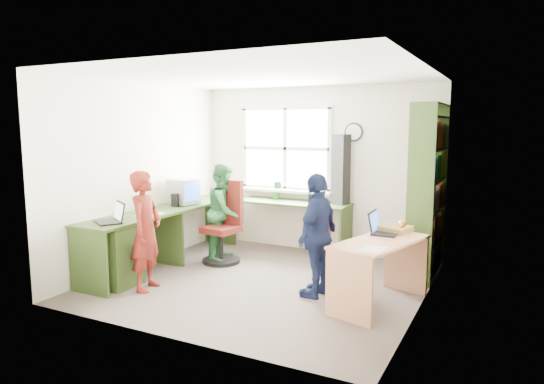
% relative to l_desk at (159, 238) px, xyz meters
% --- Properties ---
extents(room, '(3.64, 3.44, 2.44)m').
position_rel_l_desk_xyz_m(room, '(1.32, 0.38, 0.76)').
color(room, '#4E443D').
rests_on(room, ground).
extents(l_desk, '(2.38, 2.95, 0.75)m').
position_rel_l_desk_xyz_m(l_desk, '(0.00, 0.00, 0.00)').
color(l_desk, '#324A1D').
rests_on(l_desk, ground).
extents(right_desk, '(0.84, 1.28, 0.68)m').
position_rel_l_desk_xyz_m(right_desk, '(2.72, 0.19, 0.04)').
color(right_desk, tan).
rests_on(right_desk, ground).
extents(bookshelf, '(0.30, 1.02, 2.10)m').
position_rel_l_desk_xyz_m(bookshelf, '(2.96, 1.47, 0.55)').
color(bookshelf, '#324A1D').
rests_on(bookshelf, ground).
extents(swivel_chair, '(0.58, 0.58, 1.10)m').
position_rel_l_desk_xyz_m(swivel_chair, '(0.43, 0.86, 0.02)').
color(swivel_chair, black).
rests_on(swivel_chair, ground).
extents(wooden_chair, '(0.43, 0.43, 0.89)m').
position_rel_l_desk_xyz_m(wooden_chair, '(2.15, 0.45, 0.03)').
color(wooden_chair, '#832B4D').
rests_on(wooden_chair, ground).
extents(crt_monitor, '(0.42, 0.39, 0.35)m').
position_rel_l_desk_xyz_m(crt_monitor, '(-0.21, 0.80, 0.47)').
color(crt_monitor, '#AAAAAF').
rests_on(crt_monitor, l_desk).
extents(laptop_left, '(0.44, 0.42, 0.23)m').
position_rel_l_desk_xyz_m(laptop_left, '(-0.15, -0.60, 0.35)').
color(laptop_left, black).
rests_on(laptop_left, l_desk).
extents(laptop_right, '(0.30, 0.36, 0.24)m').
position_rel_l_desk_xyz_m(laptop_right, '(2.64, 0.52, 0.28)').
color(laptop_right, black).
rests_on(laptop_right, right_desk).
extents(speaker_a, '(0.11, 0.11, 0.18)m').
position_rel_l_desk_xyz_m(speaker_a, '(-0.19, 0.60, 0.38)').
color(speaker_a, black).
rests_on(speaker_a, l_desk).
extents(speaker_b, '(0.10, 0.10, 0.17)m').
position_rel_l_desk_xyz_m(speaker_b, '(-0.20, 1.09, 0.38)').
color(speaker_b, black).
rests_on(speaker_b, l_desk).
extents(cd_tower, '(0.24, 0.23, 0.97)m').
position_rel_l_desk_xyz_m(cd_tower, '(1.74, 1.82, 0.78)').
color(cd_tower, black).
rests_on(cd_tower, l_desk).
extents(game_box, '(0.38, 0.38, 0.06)m').
position_rel_l_desk_xyz_m(game_box, '(2.75, 0.66, 0.26)').
color(game_box, red).
rests_on(game_box, right_desk).
extents(paper_a, '(0.24, 0.33, 0.00)m').
position_rel_l_desk_xyz_m(paper_a, '(-0.09, -0.03, 0.30)').
color(paper_a, silver).
rests_on(paper_a, l_desk).
extents(paper_b, '(0.24, 0.31, 0.00)m').
position_rel_l_desk_xyz_m(paper_b, '(2.75, -0.21, 0.23)').
color(paper_b, silver).
rests_on(paper_b, right_desk).
extents(potted_plant, '(0.16, 0.13, 0.28)m').
position_rel_l_desk_xyz_m(potted_plant, '(0.76, 1.79, 0.43)').
color(potted_plant, '#2C6F35').
rests_on(potted_plant, l_desk).
extents(person_red, '(0.44, 0.56, 1.35)m').
position_rel_l_desk_xyz_m(person_red, '(0.25, -0.50, 0.22)').
color(person_red, maroon).
rests_on(person_red, ground).
extents(person_green, '(0.62, 0.73, 1.33)m').
position_rel_l_desk_xyz_m(person_green, '(0.35, 0.99, 0.21)').
color(person_green, '#2E743C').
rests_on(person_green, ground).
extents(person_navy, '(0.38, 0.81, 1.34)m').
position_rel_l_desk_xyz_m(person_navy, '(2.04, 0.17, 0.21)').
color(person_navy, '#162047').
rests_on(person_navy, ground).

